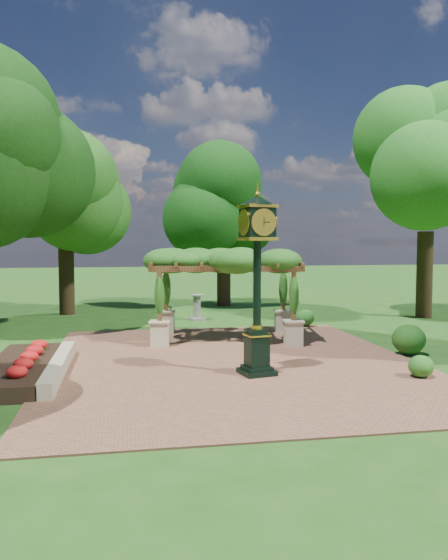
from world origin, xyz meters
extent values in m
plane|color=#1E4714|center=(0.00, 0.00, 0.00)|extent=(120.00, 120.00, 0.00)
cube|color=brown|center=(0.00, 1.00, 0.02)|extent=(10.00, 12.00, 0.04)
cube|color=#C6B793|center=(-4.60, 0.50, 0.20)|extent=(0.35, 5.00, 0.40)
cube|color=red|center=(-5.50, 0.50, 0.18)|extent=(1.50, 5.00, 0.36)
cube|color=black|center=(0.29, -0.49, 0.10)|extent=(0.93, 0.93, 0.12)
cube|color=black|center=(0.29, -0.49, 0.64)|extent=(0.58, 0.58, 0.89)
cube|color=gold|center=(0.29, -0.49, 1.03)|extent=(0.65, 0.65, 0.04)
cylinder|color=black|center=(0.29, -0.49, 2.32)|extent=(0.23, 0.23, 2.28)
cube|color=black|center=(0.29, -0.49, 3.81)|extent=(0.82, 0.82, 0.70)
cylinder|color=#F2E5CD|center=(0.36, -0.84, 3.81)|extent=(0.59, 0.15, 0.60)
cone|color=black|center=(0.29, -0.49, 4.36)|extent=(1.05, 1.05, 0.25)
sphere|color=gold|center=(0.29, -0.49, 4.51)|extent=(0.14, 0.14, 0.14)
cube|color=beige|center=(-1.87, 3.65, 0.42)|extent=(0.63, 0.63, 0.77)
cube|color=brown|center=(-1.87, 3.65, 1.64)|extent=(0.16, 0.16, 1.57)
cube|color=beige|center=(2.34, 2.99, 0.42)|extent=(0.63, 0.63, 0.77)
cube|color=brown|center=(2.34, 2.99, 1.64)|extent=(0.16, 0.16, 1.57)
cube|color=beige|center=(-1.47, 6.17, 0.42)|extent=(0.63, 0.63, 0.77)
cube|color=brown|center=(-1.47, 6.17, 1.64)|extent=(0.16, 0.16, 1.57)
cube|color=beige|center=(2.74, 5.51, 0.42)|extent=(0.63, 0.63, 0.77)
cube|color=brown|center=(2.74, 5.51, 1.64)|extent=(0.16, 0.16, 1.57)
cube|color=brown|center=(0.24, 3.32, 2.49)|extent=(4.89, 0.89, 0.19)
cube|color=brown|center=(0.63, 5.84, 2.49)|extent=(4.89, 0.89, 0.19)
ellipsoid|color=#215317|center=(0.44, 4.58, 2.72)|extent=(5.35, 3.80, 0.85)
cube|color=gray|center=(0.07, 9.44, 0.06)|extent=(0.76, 0.76, 0.11)
cylinder|color=gray|center=(0.07, 9.44, 0.56)|extent=(0.39, 0.39, 1.00)
cylinder|color=gray|center=(0.07, 9.44, 1.08)|extent=(0.72, 0.72, 0.06)
ellipsoid|color=#255D1A|center=(4.17, -1.51, 0.31)|extent=(0.71, 0.71, 0.54)
ellipsoid|color=#1C4A14|center=(5.29, 1.11, 0.48)|extent=(1.15, 1.15, 0.88)
ellipsoid|color=#25661D|center=(4.00, 6.74, 0.36)|extent=(0.89, 0.89, 0.65)
cylinder|color=#312213|center=(-5.60, 12.42, 1.54)|extent=(0.70, 0.70, 3.09)
ellipsoid|color=#245518|center=(-5.60, 12.42, 5.53)|extent=(4.49, 4.49, 4.88)
cylinder|color=#351F15|center=(2.15, 14.50, 1.50)|extent=(0.71, 0.71, 2.99)
ellipsoid|color=#10380E|center=(2.15, 14.50, 5.36)|extent=(3.98, 3.98, 4.73)
cylinder|color=#322413|center=(10.07, 8.47, 1.90)|extent=(0.70, 0.70, 3.80)
ellipsoid|color=#23631C|center=(10.07, 8.47, 6.81)|extent=(4.81, 4.81, 6.01)
camera|label=1|loc=(-2.89, -13.57, 3.34)|focal=35.00mm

